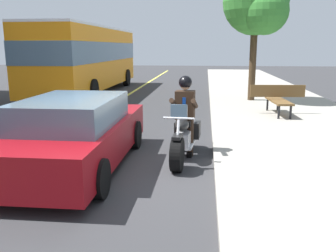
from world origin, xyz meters
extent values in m
plane|color=#333335|center=(0.00, 0.00, 0.00)|extent=(80.00, 80.00, 0.00)
cube|color=#E5DB4C|center=(0.00, -2.00, 0.01)|extent=(60.00, 0.16, 0.01)
cylinder|color=black|center=(-0.11, 1.29, 0.33)|extent=(0.67, 0.25, 0.66)
cylinder|color=black|center=(-1.65, 1.42, 0.33)|extent=(0.67, 0.25, 0.66)
cube|color=silver|center=(-0.91, 1.36, 0.42)|extent=(0.58, 0.32, 0.32)
ellipsoid|color=black|center=(-0.71, 1.34, 0.78)|extent=(0.58, 0.32, 0.24)
cube|color=black|center=(-1.26, 1.39, 0.74)|extent=(0.72, 0.34, 0.12)
cube|color=black|center=(-1.59, 1.63, 0.48)|extent=(0.41, 0.15, 0.36)
cube|color=black|center=(-1.62, 1.20, 0.48)|extent=(0.41, 0.15, 0.36)
cylinder|color=silver|center=(-0.13, 1.30, 0.60)|extent=(0.35, 0.08, 0.76)
cylinder|color=silver|center=(-0.29, 1.31, 1.00)|extent=(0.08, 0.60, 0.04)
cube|color=black|center=(-0.11, 1.29, 0.68)|extent=(0.37, 0.19, 0.06)
cylinder|color=silver|center=(-1.19, 1.54, 0.26)|extent=(0.90, 0.15, 0.08)
cube|color=slate|center=(-0.31, 1.31, 1.12)|extent=(0.07, 0.32, 0.28)
cylinder|color=black|center=(-1.15, 1.50, 0.42)|extent=(0.14, 0.14, 0.84)
cube|color=black|center=(-1.09, 1.49, 0.05)|extent=(0.27, 0.13, 0.10)
cylinder|color=black|center=(-1.17, 1.26, 0.42)|extent=(0.14, 0.14, 0.84)
cube|color=black|center=(-1.11, 1.25, 0.05)|extent=(0.27, 0.13, 0.10)
cube|color=black|center=(-1.16, 1.38, 1.12)|extent=(0.35, 0.42, 0.60)
cube|color=navy|center=(-1.00, 1.37, 1.08)|extent=(0.03, 0.07, 0.44)
cylinder|color=black|center=(-0.96, 1.58, 1.18)|extent=(0.56, 0.14, 0.28)
cylinder|color=black|center=(-0.99, 1.14, 1.18)|extent=(0.56, 0.14, 0.28)
sphere|color=tan|center=(-1.16, 1.38, 1.55)|extent=(0.22, 0.22, 0.22)
sphere|color=black|center=(-1.16, 1.38, 1.60)|extent=(0.28, 0.28, 0.28)
cube|color=orange|center=(-11.76, -4.21, 1.77)|extent=(11.00, 2.50, 2.85)
cube|color=slate|center=(-11.76, -4.21, 2.10)|extent=(11.04, 2.52, 0.90)
cube|color=slate|center=(-17.26, -4.21, 2.00)|extent=(0.06, 2.40, 1.90)
cube|color=white|center=(-11.76, -4.21, 3.25)|extent=(11.00, 2.50, 0.10)
cylinder|color=black|center=(-15.36, -5.41, 0.50)|extent=(1.00, 0.30, 1.00)
cylinder|color=black|center=(-15.36, -3.01, 0.50)|extent=(1.00, 0.30, 1.00)
cylinder|color=black|center=(-8.56, -5.41, 0.50)|extent=(1.00, 0.30, 1.00)
cylinder|color=black|center=(-8.56, -3.01, 0.50)|extent=(1.00, 0.30, 1.00)
cube|color=maroon|center=(-0.18, -0.67, 0.55)|extent=(4.60, 1.80, 0.70)
cube|color=slate|center=(0.02, -0.67, 1.10)|extent=(2.40, 1.60, 0.60)
cylinder|color=black|center=(-1.63, -1.52, 0.32)|extent=(0.64, 0.22, 0.64)
cylinder|color=black|center=(-1.63, 0.18, 0.32)|extent=(0.64, 0.22, 0.64)
cylinder|color=black|center=(1.27, 0.18, 0.32)|extent=(0.64, 0.22, 0.64)
cube|color=brown|center=(-5.58, 4.20, 0.60)|extent=(1.83, 0.62, 0.06)
cube|color=brown|center=(-5.80, 4.18, 0.90)|extent=(0.18, 1.80, 0.40)
cube|color=black|center=(-4.85, 4.43, 0.36)|extent=(0.06, 0.06, 0.42)
cube|color=black|center=(-4.82, 4.07, 0.36)|extent=(0.06, 0.06, 0.42)
cube|color=black|center=(-6.34, 4.33, 0.36)|extent=(0.06, 0.06, 0.42)
cube|color=black|center=(-6.32, 3.97, 0.36)|extent=(0.06, 0.06, 0.42)
cylinder|color=#42301E|center=(-8.91, 3.72, 1.61)|extent=(0.28, 0.28, 2.92)
sphere|color=#388433|center=(-8.91, 3.72, 4.07)|extent=(2.60, 2.60, 2.60)
sphere|color=#388433|center=(-8.31, 4.02, 3.67)|extent=(1.80, 1.80, 1.80)
camera|label=1|loc=(6.45, 1.80, 2.33)|focal=38.65mm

